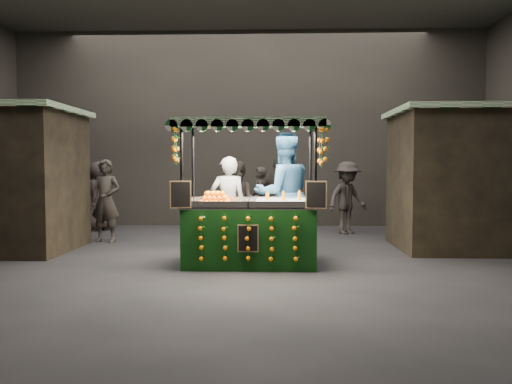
{
  "coord_description": "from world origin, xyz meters",
  "views": [
    {
      "loc": [
        0.69,
        -7.95,
        1.55
      ],
      "look_at": [
        0.39,
        0.21,
        1.12
      ],
      "focal_mm": 35.33,
      "sensor_mm": 36.0,
      "label": 1
    }
  ],
  "objects": [
    {
      "name": "market_hall",
      "position": [
        0.0,
        0.0,
        3.38
      ],
      "size": [
        12.1,
        10.1,
        5.05
      ],
      "color": "black",
      "rests_on": "ground"
    },
    {
      "name": "shopper_4",
      "position": [
        -3.51,
        3.91,
        0.83
      ],
      "size": [
        0.95,
        0.94,
        1.65
      ],
      "rotation": [
        0.0,
        0.0,
        3.92
      ],
      "color": "#2B2423",
      "rests_on": "ground"
    },
    {
      "name": "ground",
      "position": [
        0.0,
        0.0,
        0.0
      ],
      "size": [
        12.0,
        12.0,
        0.0
      ],
      "primitive_type": "plane",
      "color": "black",
      "rests_on": "ground"
    },
    {
      "name": "juice_stall",
      "position": [
        0.32,
        -0.2,
        0.7
      ],
      "size": [
        2.32,
        1.36,
        2.25
      ],
      "color": "black",
      "rests_on": "ground"
    },
    {
      "name": "shopper_6",
      "position": [
        0.33,
        4.2,
        0.76
      ],
      "size": [
        0.36,
        0.55,
        1.52
      ],
      "rotation": [
        0.0,
        0.0,
        -1.57
      ],
      "color": "#292521",
      "rests_on": "ground"
    },
    {
      "name": "neighbour_stall_right",
      "position": [
        4.4,
        1.5,
        1.31
      ],
      "size": [
        3.0,
        2.2,
        2.6
      ],
      "color": "black",
      "rests_on": "ground"
    },
    {
      "name": "shopper_0",
      "position": [
        -2.72,
        2.09,
        0.84
      ],
      "size": [
        0.67,
        0.49,
        1.68
      ],
      "rotation": [
        0.0,
        0.0,
        -0.16
      ],
      "color": "#2D2825",
      "rests_on": "ground"
    },
    {
      "name": "shopper_1",
      "position": [
        -0.01,
        2.07,
        0.82
      ],
      "size": [
        0.86,
        0.71,
        1.64
      ],
      "rotation": [
        0.0,
        0.0,
        -0.12
      ],
      "color": "#2E2926",
      "rests_on": "ground"
    },
    {
      "name": "shopper_5",
      "position": [
        4.5,
        3.3,
        0.82
      ],
      "size": [
        1.18,
        1.56,
        1.64
      ],
      "rotation": [
        0.0,
        0.0,
        2.09
      ],
      "color": "#282220",
      "rests_on": "ground"
    },
    {
      "name": "shopper_2",
      "position": [
        0.81,
        2.58,
        0.87
      ],
      "size": [
        1.08,
        0.92,
        1.74
      ],
      "rotation": [
        0.0,
        0.0,
        2.55
      ],
      "color": "#2A2622",
      "rests_on": "ground"
    },
    {
      "name": "vendor_blue",
      "position": [
        0.85,
        0.67,
        1.06
      ],
      "size": [
        1.21,
        1.05,
        2.11
      ],
      "rotation": [
        0.0,
        0.0,
        3.42
      ],
      "color": "navy",
      "rests_on": "ground"
    },
    {
      "name": "vendor_grey",
      "position": [
        -0.12,
        0.87,
        0.85
      ],
      "size": [
        0.68,
        0.49,
        1.71
      ],
      "rotation": [
        0.0,
        0.0,
        3.29
      ],
      "color": "gray",
      "rests_on": "ground"
    },
    {
      "name": "shopper_3",
      "position": [
        2.35,
        3.5,
        0.82
      ],
      "size": [
        1.22,
        1.09,
        1.64
      ],
      "rotation": [
        0.0,
        0.0,
        0.58
      ],
      "color": "#2A2522",
      "rests_on": "ground"
    }
  ]
}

